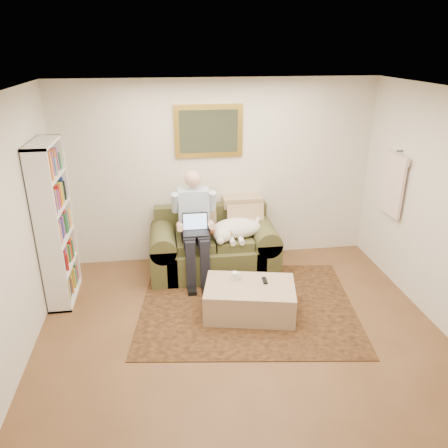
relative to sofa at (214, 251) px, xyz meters
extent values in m
cube|color=brown|center=(0.13, -2.02, -0.30)|extent=(4.50, 5.00, 0.01)
cube|color=white|center=(0.13, -2.02, 2.30)|extent=(4.50, 5.00, 0.01)
cube|color=white|center=(0.13, 0.48, 1.00)|extent=(4.50, 0.01, 2.60)
cube|color=black|center=(0.30, -0.98, -0.30)|extent=(2.85, 2.41, 0.01)
cube|color=#474826|center=(0.00, -0.04, -0.09)|extent=(1.33, 0.85, 0.43)
cube|color=#474826|center=(0.00, 0.33, 0.35)|extent=(1.61, 0.19, 0.44)
cube|color=#474826|center=(-0.70, -0.04, -0.03)|extent=(0.35, 0.85, 0.89)
cube|color=#474826|center=(0.70, -0.04, -0.03)|extent=(0.35, 0.85, 0.89)
cube|color=#474826|center=(-0.26, -0.09, 0.19)|extent=(0.50, 0.57, 0.12)
cube|color=#474826|center=(0.26, -0.09, 0.19)|extent=(0.50, 0.57, 0.12)
cube|color=black|center=(-0.26, -0.28, 0.41)|extent=(0.34, 0.24, 0.02)
cube|color=black|center=(-0.26, -0.17, 0.53)|extent=(0.34, 0.06, 0.23)
cube|color=#99BFF2|center=(-0.26, -0.17, 0.53)|extent=(0.31, 0.05, 0.20)
cube|color=tan|center=(0.29, -1.14, -0.11)|extent=(1.17, 0.87, 0.38)
cylinder|color=white|center=(0.14, -0.98, 0.13)|extent=(0.08, 0.08, 0.10)
cube|color=black|center=(0.49, -1.07, 0.09)|extent=(0.06, 0.15, 0.02)
cube|color=gold|center=(0.00, 0.45, 1.60)|extent=(0.94, 0.04, 0.72)
cube|color=gray|center=(0.00, 0.43, 1.60)|extent=(0.80, 0.01, 0.58)
camera|label=1|loc=(-0.64, -5.50, 2.71)|focal=35.00mm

